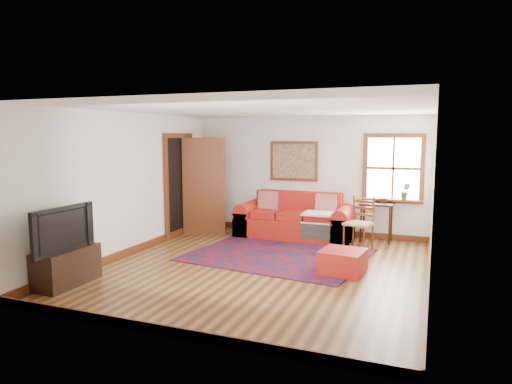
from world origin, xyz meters
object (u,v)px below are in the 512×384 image
at_px(red_ottoman, 343,262).
at_px(ladder_back_chair, 360,221).
at_px(media_cabinet, 67,267).
at_px(red_leather_sofa, 295,222).
at_px(side_table, 377,209).

xyz_separation_m(red_ottoman, ladder_back_chair, (0.02, 1.59, 0.35)).
xyz_separation_m(red_ottoman, media_cabinet, (-3.53, -1.95, 0.08)).
relative_size(red_leather_sofa, side_table, 3.04).
bearing_deg(media_cabinet, ladder_back_chair, 44.94).
height_order(side_table, ladder_back_chair, ladder_back_chair).
xyz_separation_m(red_leather_sofa, media_cabinet, (-2.14, -4.10, -0.04)).
relative_size(side_table, ladder_back_chair, 0.79).
bearing_deg(side_table, red_leather_sofa, -171.66).
bearing_deg(red_ottoman, red_leather_sofa, 128.86).
height_order(red_leather_sofa, ladder_back_chair, ladder_back_chair).
xyz_separation_m(side_table, ladder_back_chair, (-0.20, -0.79, -0.12)).
bearing_deg(media_cabinet, red_leather_sofa, 62.46).
height_order(red_leather_sofa, side_table, red_leather_sofa).
relative_size(side_table, media_cabinet, 0.82).
distance_m(side_table, ladder_back_chair, 0.83).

